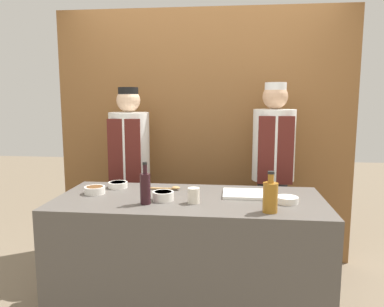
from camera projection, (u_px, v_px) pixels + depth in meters
The scene contains 13 objects.
cabinet_wall at pixel (204, 137), 3.66m from camera, with size 2.81×0.18×2.40m.
counter at pixel (189, 261), 2.60m from camera, with size 1.81×0.80×0.91m.
sauce_bowl_orange at pixel (163, 195), 2.47m from camera, with size 0.14×0.14×0.06m.
sauce_bowl_purple at pixel (118, 185), 2.81m from camera, with size 0.14×0.14×0.04m.
sauce_bowl_brown at pixel (95, 190), 2.64m from camera, with size 0.14×0.14×0.05m.
sauce_bowl_yellow at pixel (287, 200), 2.40m from camera, with size 0.14×0.14×0.04m.
cutting_board at pixel (247, 194), 2.59m from camera, with size 0.33×0.26×0.02m.
bottle_amber at pixel (270, 196), 2.20m from camera, with size 0.09×0.09×0.25m.
bottle_wine at pixel (145, 188), 2.37m from camera, with size 0.07×0.07×0.27m.
cup_cream at pixel (194, 195), 2.40m from camera, with size 0.08×0.08×0.10m.
wooden_spoon at pixel (168, 188), 2.75m from camera, with size 0.27×0.05×0.03m.
chef_left at pixel (130, 173), 3.38m from camera, with size 0.36×0.36×1.67m.
chef_right at pixel (273, 174), 3.24m from camera, with size 0.36×0.36×1.70m.
Camera 1 is at (0.29, -2.44, 1.58)m, focal length 35.00 mm.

